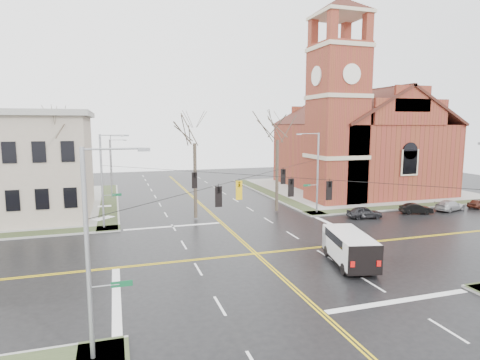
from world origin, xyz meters
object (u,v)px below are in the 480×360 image
object	(u,v)px
signal_pole_ne	(316,170)
tree_ne	(277,135)
signal_pole_nw	(104,178)
streetlight_north_b	(112,156)
parked_car_a	(364,212)
tree_nw_far	(58,135)
streetlight_north_a	(112,166)
parked_car_c	(450,205)
church	(354,135)
cargo_van	(348,245)
parked_car_b	(416,209)
signal_pole_sw	(92,249)
tree_nw_near	(195,138)
parked_car_d	(479,203)

from	to	relation	value
signal_pole_ne	tree_ne	bearing A→B (deg)	151.96
signal_pole_nw	streetlight_north_b	xyz separation A→B (m)	(0.67, 36.50, -0.48)
parked_car_a	tree_nw_far	xyz separation A→B (m)	(-30.64, 5.75, 8.37)
streetlight_north_a	parked_car_c	distance (m)	42.92
signal_pole_nw	signal_pole_ne	bearing A→B (deg)	0.00
church	cargo_van	bearing A→B (deg)	-123.49
parked_car_b	parked_car_c	bearing A→B (deg)	-71.20
signal_pole_sw	streetlight_north_b	xyz separation A→B (m)	(0.67, 59.50, -0.48)
streetlight_north_a	tree_nw_near	size ratio (longest dim) A/B	0.67
streetlight_north_a	parked_car_a	size ratio (longest dim) A/B	2.14
church	tree_ne	bearing A→B (deg)	-147.12
tree_nw_far	parked_car_c	bearing A→B (deg)	-7.20
signal_pole_ne	cargo_van	distance (m)	16.97
tree_ne	streetlight_north_a	bearing A→B (deg)	141.41
streetlight_north_b	tree_nw_far	xyz separation A→B (m)	(-4.71, -34.43, 4.54)
church	streetlight_north_a	distance (m)	35.78
signal_pole_sw	parked_car_a	xyz separation A→B (m)	(26.59, 19.32, -4.31)
church	tree_nw_far	distance (m)	41.67
streetlight_north_b	tree_ne	xyz separation A→B (m)	(18.08, -34.42, 4.40)
signal_pole_sw	streetlight_north_a	world-z (taller)	signal_pole_sw
signal_pole_sw	parked_car_d	xyz separation A→B (m)	(43.11, 19.85, -4.39)
parked_car_b	parked_car_c	distance (m)	5.03
signal_pole_ne	streetlight_north_b	size ratio (longest dim) A/B	1.12
signal_pole_nw	tree_ne	size ratio (longest dim) A/B	0.73
parked_car_c	tree_ne	bearing A→B (deg)	61.13
church	signal_pole_ne	xyz separation A→B (m)	(-13.44, -13.28, -3.48)
tree_ne	tree_nw_far	bearing A→B (deg)	-179.98
streetlight_north_a	parked_car_a	world-z (taller)	streetlight_north_a
tree_nw_far	tree_nw_near	distance (m)	13.18
streetlight_north_a	tree_nw_far	size ratio (longest dim) A/B	0.64
streetlight_north_b	parked_car_c	world-z (taller)	streetlight_north_b
cargo_van	parked_car_a	xyz separation A→B (m)	(9.61, 11.91, -0.72)
parked_car_a	tree_ne	xyz separation A→B (m)	(-7.85, 5.75, 8.23)
signal_pole_ne	parked_car_b	size ratio (longest dim) A/B	2.54
signal_pole_ne	signal_pole_nw	xyz separation A→B (m)	(-22.64, 0.00, 0.00)
signal_pole_nw	tree_nw_far	xyz separation A→B (m)	(-4.05, 2.07, 4.06)
tree_ne	parked_car_b	bearing A→B (deg)	-20.77
church	parked_car_d	xyz separation A→B (m)	(7.02, -16.44, -7.87)
signal_pole_nw	parked_car_d	size ratio (longest dim) A/B	2.73
signal_pole_nw	cargo_van	size ratio (longest dim) A/B	1.41
signal_pole_ne	streetlight_north_a	distance (m)	27.48
parked_car_c	parked_car_b	bearing A→B (deg)	78.77
parked_car_b	tree_nw_far	world-z (taller)	tree_nw_far
parked_car_d	parked_car_c	bearing A→B (deg)	78.63
signal_pole_nw	streetlight_north_a	xyz separation A→B (m)	(0.67, 16.50, -0.48)
parked_car_d	signal_pole_nw	bearing A→B (deg)	72.41
cargo_van	parked_car_c	bearing A→B (deg)	42.54
parked_car_a	parked_car_d	xyz separation A→B (m)	(16.52, 0.52, -0.07)
signal_pole_sw	parked_car_d	world-z (taller)	signal_pole_sw
signal_pole_sw	cargo_van	size ratio (longest dim) A/B	1.41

